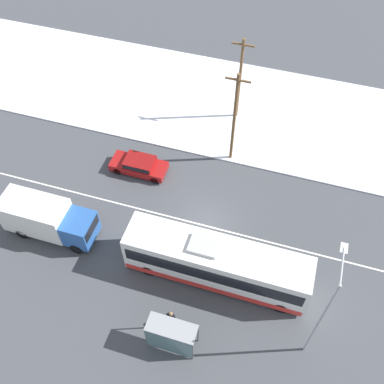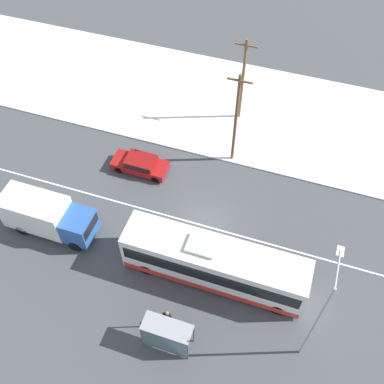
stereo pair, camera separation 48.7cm
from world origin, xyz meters
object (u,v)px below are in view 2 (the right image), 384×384
at_px(streetlamp, 321,309).
at_px(city_bus, 214,263).
at_px(box_truck, 47,215).
at_px(utility_pole_snowlot, 243,80).
at_px(bus_shelter, 166,336).
at_px(pedestrian_at_stop, 167,316).
at_px(sedan_car, 140,164).
at_px(utility_pole_roadside, 236,119).

bearing_deg(streetlamp, city_bus, 156.97).
bearing_deg(box_truck, utility_pole_snowlot, 58.20).
xyz_separation_m(bus_shelter, utility_pole_snowlot, (-1.12, 20.92, 2.36)).
bearing_deg(utility_pole_snowlot, bus_shelter, -86.94).
height_order(box_truck, pedestrian_at_stop, box_truck).
bearing_deg(box_truck, bus_shelter, -26.30).
bearing_deg(sedan_car, utility_pole_snowlot, -124.45).
xyz_separation_m(sedan_car, pedestrian_at_stop, (6.42, -11.10, 0.24)).
bearing_deg(streetlamp, sedan_car, 145.83).
bearing_deg(sedan_car, city_bus, 138.77).
bearing_deg(pedestrian_at_stop, utility_pole_roadside, 89.60).
height_order(utility_pole_roadside, utility_pole_snowlot, utility_pole_roadside).
distance_m(city_bus, pedestrian_at_stop, 4.38).
bearing_deg(city_bus, sedan_car, 138.77).
bearing_deg(bus_shelter, utility_pole_snowlot, 93.06).
bearing_deg(pedestrian_at_stop, bus_shelter, -71.50).
xyz_separation_m(pedestrian_at_stop, streetlamp, (8.09, 1.25, 4.28)).
relative_size(sedan_car, utility_pole_snowlot, 0.57).
height_order(sedan_car, pedestrian_at_stop, pedestrian_at_stop).
bearing_deg(city_bus, pedestrian_at_stop, -113.80).
xyz_separation_m(streetlamp, utility_pole_roadside, (-7.99, 13.30, -0.90)).
relative_size(pedestrian_at_stop, streetlamp, 0.18).
relative_size(box_truck, streetlamp, 0.77).
bearing_deg(bus_shelter, pedestrian_at_stop, 108.50).
relative_size(city_bus, box_truck, 1.81).
bearing_deg(bus_shelter, sedan_car, 118.86).
distance_m(box_truck, sedan_car, 8.22).
relative_size(box_truck, utility_pole_snowlot, 0.84).
height_order(box_truck, utility_pole_roadside, utility_pole_roadside).
bearing_deg(box_truck, pedestrian_at_stop, -20.83).
relative_size(city_bus, utility_pole_roadside, 1.42).
distance_m(sedan_car, bus_shelter, 14.31).
bearing_deg(utility_pole_roadside, bus_shelter, -88.67).
height_order(sedan_car, utility_pole_roadside, utility_pole_roadside).
bearing_deg(utility_pole_roadside, utility_pole_snowlot, 98.55).
relative_size(streetlamp, utility_pole_roadside, 1.02).
height_order(bus_shelter, utility_pole_roadside, utility_pole_roadside).
distance_m(box_truck, utility_pole_snowlot, 18.50).
relative_size(sedan_car, streetlamp, 0.52).
xyz_separation_m(box_truck, utility_pole_roadside, (10.42, 10.62, 2.69)).
height_order(city_bus, streetlamp, streetlamp).
relative_size(city_bus, bus_shelter, 4.04).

